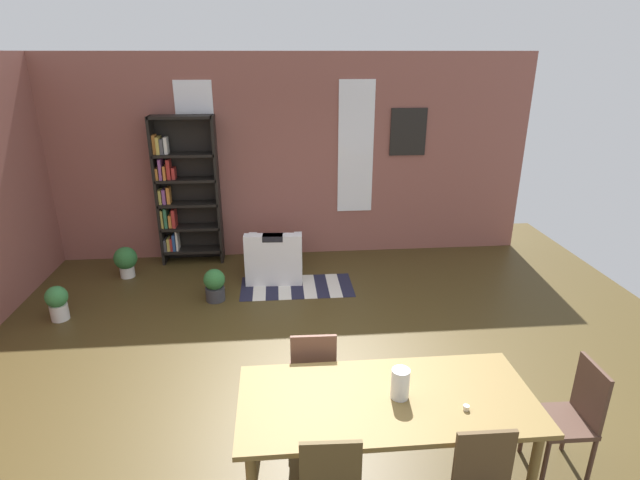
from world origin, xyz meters
The scene contains 16 objects.
ground_plane centered at (0.00, 0.00, 0.00)m, with size 9.58×9.58×0.00m, color #443618.
back_wall_brick centered at (0.00, 3.74, 1.56)m, with size 7.87×0.12×3.12m, color #8E5349.
window_pane_0 centered at (-1.20, 3.67, 1.72)m, with size 0.55×0.02×2.03m, color white.
window_pane_1 centered at (1.20, 3.67, 1.72)m, with size 0.55×0.02×2.03m, color white.
dining_table centered at (0.71, -1.04, 0.69)m, with size 2.14×0.95×0.77m.
vase_on_table centered at (0.80, -1.04, 0.89)m, with size 0.13×0.13×0.23m, color silver.
tealight_candle_0 centered at (1.23, -1.22, 0.79)m, with size 0.04×0.04×0.04m, color silver.
dining_chair_far_left centered at (0.23, -0.34, 0.51)m, with size 0.41×0.41×0.95m.
dining_chair_head_right centered at (2.16, -1.04, 0.51)m, with size 0.41×0.41×0.95m.
bookshelf_tall centered at (-1.45, 3.50, 1.13)m, with size 0.94×0.30×2.26m.
armchair_white centered at (-0.10, 2.79, 0.28)m, with size 0.84×0.84×0.75m.
potted_plant_by_shelf centered at (-0.89, 2.10, 0.23)m, with size 0.28×0.28×0.44m.
potted_plant_corner centered at (-2.76, 1.75, 0.24)m, with size 0.27×0.27×0.44m.
potted_plant_window centered at (-2.27, 2.96, 0.26)m, with size 0.33×0.33×0.46m.
striped_rug centered at (0.20, 2.39, 0.00)m, with size 1.57×0.76×0.01m.
framed_picture centered at (2.01, 3.67, 1.95)m, with size 0.56×0.03×0.72m, color black.
Camera 1 is at (-0.03, -3.94, 3.11)m, focal length 27.90 mm.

